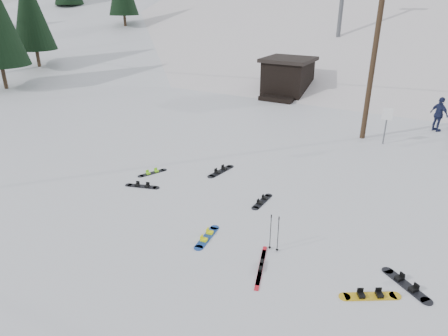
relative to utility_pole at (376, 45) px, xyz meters
The scene contains 18 objects.
ground 14.90m from the utility_pole, 98.13° to the right, with size 200.00×200.00×0.00m, color white.
ski_slope 44.31m from the utility_pole, 92.79° to the left, with size 60.00×75.00×45.00m, color white.
ridge_left 53.35m from the utility_pole, 138.18° to the left, with size 34.00×85.00×38.00m, color white.
treeline_left 44.65m from the utility_pole, 144.16° to the left, with size 20.00×64.00×10.00m, color black, non-canonical shape.
treeline_crest 72.18m from the utility_pole, 91.59° to the left, with size 50.00×6.00×10.00m, color black, non-canonical shape.
utility_pole is the anchor object (origin of this frame).
trail_sign 3.60m from the utility_pole, 21.04° to the right, with size 0.50×0.09×1.85m.
lift_hut 10.40m from the utility_pole, 135.24° to the left, with size 3.40×4.10×2.75m.
hero_snowboard 13.01m from the utility_pole, 99.73° to the right, with size 0.44×1.47×0.10m.
hero_skis 13.31m from the utility_pole, 89.99° to the right, with size 0.70×1.89×0.10m.
ski_poles 12.26m from the utility_pole, 90.13° to the right, with size 0.32×0.08×1.15m.
board_scatter_a 12.79m from the utility_pole, 120.98° to the right, with size 1.37×0.60×0.10m.
board_scatter_b 9.74m from the utility_pole, 119.44° to the right, with size 0.47×1.63×0.11m.
board_scatter_c 12.11m from the utility_pole, 126.24° to the right, with size 0.68×1.24×0.09m.
board_scatter_d 12.73m from the utility_pole, 72.57° to the right, with size 1.32×1.06×0.11m.
board_scatter_e 13.35m from the utility_pole, 76.93° to the right, with size 1.37×0.95×0.11m.
board_scatter_f 10.27m from the utility_pole, 99.80° to the right, with size 0.27×1.40×0.10m.
skier_navy 5.89m from the utility_pole, 44.63° to the left, with size 1.10×0.46×1.88m, color #1C2246.
Camera 1 is at (5.58, -6.72, 6.83)m, focal length 32.00 mm.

